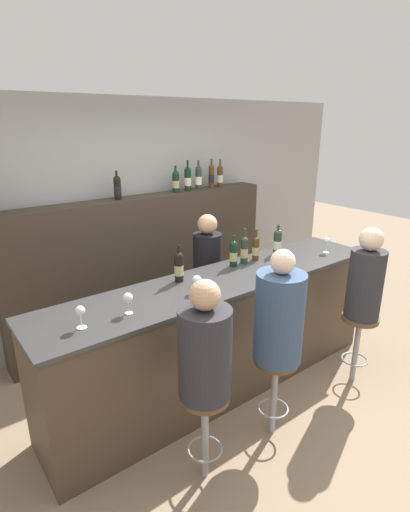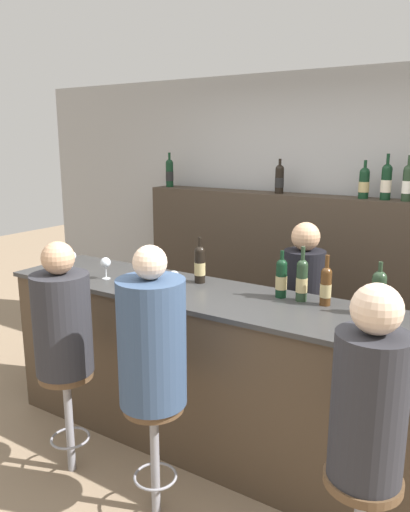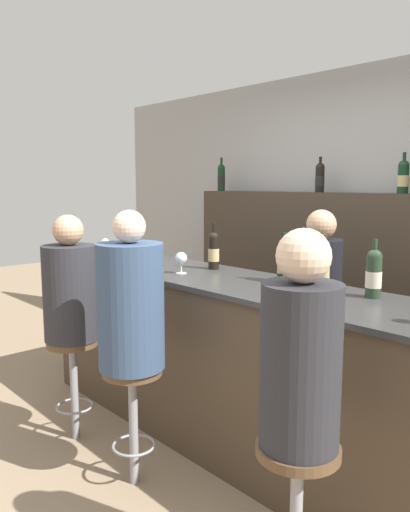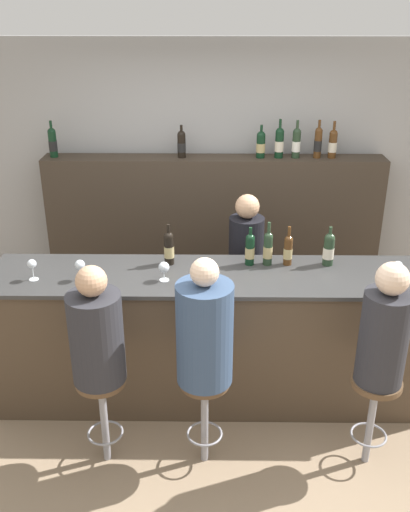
# 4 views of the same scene
# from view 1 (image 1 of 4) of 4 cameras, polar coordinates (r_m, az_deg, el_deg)

# --- Properties ---
(ground_plane) EXTENTS (16.00, 16.00, 0.00)m
(ground_plane) POSITION_cam_1_polar(r_m,az_deg,el_deg) (3.75, 5.74, -20.14)
(ground_plane) COLOR #8C755B
(wall_back) EXTENTS (6.40, 0.05, 2.60)m
(wall_back) POSITION_cam_1_polar(r_m,az_deg,el_deg) (4.59, -9.99, 5.24)
(wall_back) COLOR #9E9E9E
(wall_back) RESTS_ON ground_plane
(bar_counter) EXTENTS (3.30, 0.68, 1.08)m
(bar_counter) POSITION_cam_1_polar(r_m,az_deg,el_deg) (3.65, 2.51, -11.05)
(bar_counter) COLOR #473828
(bar_counter) RESTS_ON ground_plane
(back_bar_cabinet) EXTENTS (3.10, 0.28, 1.59)m
(back_bar_cabinet) POSITION_cam_1_polar(r_m,az_deg,el_deg) (4.55, -8.30, -1.46)
(back_bar_cabinet) COLOR #382D23
(back_bar_cabinet) RESTS_ON ground_plane
(wine_bottle_counter_0) EXTENTS (0.08, 0.08, 0.32)m
(wine_bottle_counter_0) POSITION_cam_1_polar(r_m,az_deg,el_deg) (3.31, -3.76, -1.50)
(wine_bottle_counter_0) COLOR black
(wine_bottle_counter_0) RESTS_ON bar_counter
(wine_bottle_counter_1) EXTENTS (0.07, 0.07, 0.30)m
(wine_bottle_counter_1) POSITION_cam_1_polar(r_m,az_deg,el_deg) (3.66, 4.09, 0.40)
(wine_bottle_counter_1) COLOR black
(wine_bottle_counter_1) RESTS_ON bar_counter
(wine_bottle_counter_2) EXTENTS (0.07, 0.07, 0.34)m
(wine_bottle_counter_2) POSITION_cam_1_polar(r_m,az_deg,el_deg) (3.74, 5.64, 0.92)
(wine_bottle_counter_2) COLOR #233823
(wine_bottle_counter_2) RESTS_ON bar_counter
(wine_bottle_counter_3) EXTENTS (0.07, 0.07, 0.30)m
(wine_bottle_counter_3) POSITION_cam_1_polar(r_m,az_deg,el_deg) (3.84, 7.27, 1.15)
(wine_bottle_counter_3) COLOR #4C2D14
(wine_bottle_counter_3) RESTS_ON bar_counter
(wine_bottle_counter_4) EXTENTS (0.08, 0.08, 0.30)m
(wine_bottle_counter_4) POSITION_cam_1_polar(r_m,az_deg,el_deg) (4.05, 10.32, 2.02)
(wine_bottle_counter_4) COLOR #233823
(wine_bottle_counter_4) RESTS_ON bar_counter
(wine_bottle_backbar_1) EXTENTS (0.08, 0.08, 0.29)m
(wine_bottle_backbar_1) POSITION_cam_1_polar(r_m,az_deg,el_deg) (4.19, -12.41, 9.55)
(wine_bottle_backbar_1) COLOR black
(wine_bottle_backbar_1) RESTS_ON back_bar_cabinet
(wine_bottle_backbar_2) EXTENTS (0.08, 0.08, 0.29)m
(wine_bottle_backbar_2) POSITION_cam_1_polar(r_m,az_deg,el_deg) (4.53, -4.20, 10.59)
(wine_bottle_backbar_2) COLOR black
(wine_bottle_backbar_2) RESTS_ON back_bar_cabinet
(wine_bottle_backbar_3) EXTENTS (0.08, 0.08, 0.34)m
(wine_bottle_backbar_3) POSITION_cam_1_polar(r_m,az_deg,el_deg) (4.62, -2.48, 10.99)
(wine_bottle_backbar_3) COLOR black
(wine_bottle_backbar_3) RESTS_ON back_bar_cabinet
(wine_bottle_backbar_4) EXTENTS (0.07, 0.07, 0.33)m
(wine_bottle_backbar_4) POSITION_cam_1_polar(r_m,az_deg,el_deg) (4.71, -0.94, 11.13)
(wine_bottle_backbar_4) COLOR #233823
(wine_bottle_backbar_4) RESTS_ON back_bar_cabinet
(wine_bottle_backbar_5) EXTENTS (0.07, 0.07, 0.34)m
(wine_bottle_backbar_5) POSITION_cam_1_polar(r_m,az_deg,el_deg) (4.82, 0.93, 11.36)
(wine_bottle_backbar_5) COLOR #4C2D14
(wine_bottle_backbar_5) RESTS_ON back_bar_cabinet
(wine_bottle_backbar_6) EXTENTS (0.07, 0.07, 0.33)m
(wine_bottle_backbar_6) POSITION_cam_1_polar(r_m,az_deg,el_deg) (4.91, 2.16, 11.36)
(wine_bottle_backbar_6) COLOR #4C2D14
(wine_bottle_backbar_6) RESTS_ON back_bar_cabinet
(wine_glass_0) EXTENTS (0.07, 0.07, 0.16)m
(wine_glass_0) POSITION_cam_1_polar(r_m,az_deg,el_deg) (2.70, -17.41, -7.62)
(wine_glass_0) COLOR silver
(wine_glass_0) RESTS_ON bar_counter
(wine_glass_1) EXTENTS (0.07, 0.07, 0.15)m
(wine_glass_1) POSITION_cam_1_polar(r_m,az_deg,el_deg) (2.81, -10.96, -5.99)
(wine_glass_1) COLOR silver
(wine_glass_1) RESTS_ON bar_counter
(wine_glass_2) EXTENTS (0.08, 0.08, 0.14)m
(wine_glass_2) POSITION_cam_1_polar(r_m,az_deg,el_deg) (3.10, -1.17, -3.55)
(wine_glass_2) COLOR silver
(wine_glass_2) RESTS_ON bar_counter
(wine_glass_3) EXTENTS (0.07, 0.07, 0.16)m
(wine_glass_3) POSITION_cam_1_polar(r_m,az_deg,el_deg) (4.21, 17.04, 1.98)
(wine_glass_3) COLOR silver
(wine_glass_3) RESTS_ON bar_counter
(bar_stool_left) EXTENTS (0.33, 0.33, 0.67)m
(bar_stool_left) POSITION_cam_1_polar(r_m,az_deg,el_deg) (2.84, -0.02, -21.62)
(bar_stool_left) COLOR gray
(bar_stool_left) RESTS_ON ground_plane
(guest_seated_left) EXTENTS (0.34, 0.34, 0.80)m
(guest_seated_left) POSITION_cam_1_polar(r_m,az_deg,el_deg) (2.54, -0.02, -13.04)
(guest_seated_left) COLOR #28282D
(guest_seated_left) RESTS_ON bar_stool_left
(bar_stool_middle) EXTENTS (0.33, 0.33, 0.67)m
(bar_stool_middle) POSITION_cam_1_polar(r_m,az_deg,el_deg) (3.20, 9.98, -16.57)
(bar_stool_middle) COLOR gray
(bar_stool_middle) RESTS_ON ground_plane
(guest_seated_middle) EXTENTS (0.36, 0.36, 0.85)m
(guest_seated_middle) POSITION_cam_1_polar(r_m,az_deg,el_deg) (2.94, 10.56, -8.20)
(guest_seated_middle) COLOR #334766
(guest_seated_middle) RESTS_ON bar_stool_middle
(bar_stool_right) EXTENTS (0.33, 0.33, 0.67)m
(bar_stool_right) POSITION_cam_1_polar(r_m,az_deg,el_deg) (3.98, 21.06, -10.07)
(bar_stool_right) COLOR gray
(bar_stool_right) RESTS_ON ground_plane
(guest_seated_right) EXTENTS (0.30, 0.30, 0.83)m
(guest_seated_right) POSITION_cam_1_polar(r_m,az_deg,el_deg) (3.77, 21.99, -3.04)
(guest_seated_right) COLOR #28282D
(guest_seated_right) RESTS_ON bar_stool_right
(bartender) EXTENTS (0.28, 0.28, 1.50)m
(bartender) POSITION_cam_1_polar(r_m,az_deg,el_deg) (4.11, 0.32, -4.93)
(bartender) COLOR black
(bartender) RESTS_ON ground_plane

